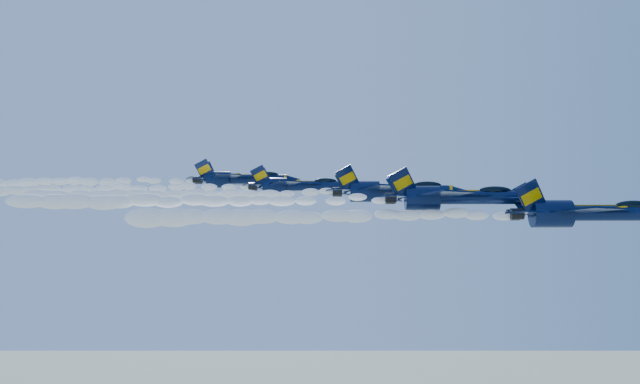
{
  "coord_description": "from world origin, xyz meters",
  "views": [
    {
      "loc": [
        -8.91,
        -77.83,
        144.43
      ],
      "look_at": [
        -10.49,
        5.71,
        153.6
      ],
      "focal_mm": 35.0,
      "sensor_mm": 36.0,
      "label": 1
    }
  ],
  "objects_px": {
    "jet_lead": "(587,213)",
    "jet_fourth": "(297,186)",
    "jet_third": "(392,191)",
    "jet_second": "(454,197)",
    "jet_fifth": "(240,179)"
  },
  "relations": [
    {
      "from": "jet_lead",
      "to": "jet_second",
      "type": "relative_size",
      "value": 1.1
    },
    {
      "from": "jet_fourth",
      "to": "jet_fifth",
      "type": "relative_size",
      "value": 0.96
    },
    {
      "from": "jet_lead",
      "to": "jet_fifth",
      "type": "relative_size",
      "value": 1.15
    },
    {
      "from": "jet_third",
      "to": "jet_fifth",
      "type": "height_order",
      "value": "jet_fifth"
    },
    {
      "from": "jet_second",
      "to": "jet_lead",
      "type": "bearing_deg",
      "value": -4.92
    },
    {
      "from": "jet_fourth",
      "to": "jet_lead",
      "type": "bearing_deg",
      "value": -34.77
    },
    {
      "from": "jet_third",
      "to": "jet_fourth",
      "type": "height_order",
      "value": "jet_fourth"
    },
    {
      "from": "jet_third",
      "to": "jet_fourth",
      "type": "bearing_deg",
      "value": 151.71
    },
    {
      "from": "jet_lead",
      "to": "jet_fourth",
      "type": "distance_m",
      "value": 41.25
    },
    {
      "from": "jet_lead",
      "to": "jet_fourth",
      "type": "xyz_separation_m",
      "value": [
        -33.53,
        23.28,
        5.89
      ]
    },
    {
      "from": "jet_lead",
      "to": "jet_third",
      "type": "xyz_separation_m",
      "value": [
        -20.02,
        16.01,
        4.29
      ]
    },
    {
      "from": "jet_second",
      "to": "jet_fourth",
      "type": "xyz_separation_m",
      "value": [
        -19.09,
        22.04,
        4.0
      ]
    },
    {
      "from": "jet_third",
      "to": "jet_second",
      "type": "bearing_deg",
      "value": -69.31
    },
    {
      "from": "jet_lead",
      "to": "jet_third",
      "type": "bearing_deg",
      "value": 141.35
    },
    {
      "from": "jet_second",
      "to": "jet_fourth",
      "type": "relative_size",
      "value": 1.09
    }
  ]
}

